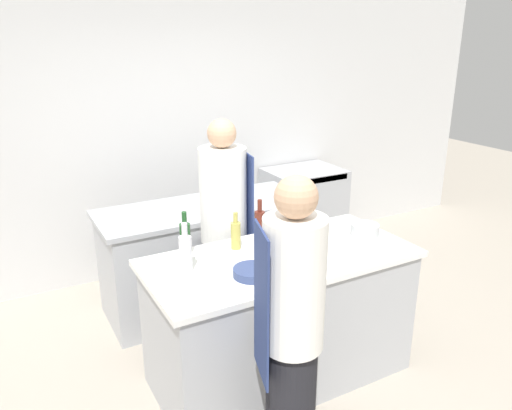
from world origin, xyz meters
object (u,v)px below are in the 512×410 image
object	(u,v)px
chef_at_prep_near	(292,331)
chef_at_stove	(224,231)
bottle_olive_oil	(291,244)
stockpot	(234,181)
bowl_ceramic_blue	(352,250)
bowl_mixing_large	(253,272)
bottle_sauce	(301,255)
cup	(282,255)
bowl_prep_small	(365,230)
bottle_water	(185,238)
bottle_vinegar	(260,225)
bottle_wine	(186,252)
oven_range	(303,210)
bottle_cooking_oil	(236,234)

from	to	relation	value
chef_at_prep_near	chef_at_stove	distance (m)	1.43
bottle_olive_oil	stockpot	world-z (taller)	stockpot
bottle_olive_oil	bowl_ceramic_blue	size ratio (longest dim) A/B	0.99
bowl_mixing_large	chef_at_stove	bearing A→B (deg)	75.66
bottle_sauce	cup	world-z (taller)	bottle_sauce
bowl_mixing_large	bowl_prep_small	world-z (taller)	bowl_prep_small
bottle_water	bottle_vinegar	bearing A→B (deg)	-4.89
bottle_olive_oil	bottle_wine	world-z (taller)	bottle_wine
bottle_vinegar	bottle_sauce	distance (m)	0.48
bottle_wine	stockpot	distance (m)	1.61
oven_range	bottle_wine	size ratio (longest dim) A/B	2.94
bottle_wine	bottle_water	world-z (taller)	bottle_wine
bottle_sauce	chef_at_prep_near	bearing A→B (deg)	-127.47
bottle_sauce	chef_at_stove	bearing A→B (deg)	96.49
bottle_vinegar	bottle_cooking_oil	size ratio (longest dim) A/B	1.19
bowl_ceramic_blue	bottle_wine	bearing A→B (deg)	163.96
chef_at_stove	bottle_cooking_oil	xyz separation A→B (m)	(-0.13, -0.46, 0.16)
bottle_vinegar	bowl_prep_small	distance (m)	0.78
bowl_ceramic_blue	bowl_mixing_large	bearing A→B (deg)	176.29
bowl_ceramic_blue	bottle_water	bearing A→B (deg)	150.91
bottle_wine	bowl_ceramic_blue	distance (m)	1.10
chef_at_prep_near	bottle_sauce	xyz separation A→B (m)	(0.38, 0.50, 0.15)
bowl_ceramic_blue	chef_at_stove	bearing A→B (deg)	118.65
bowl_ceramic_blue	stockpot	xyz separation A→B (m)	(-0.08, 1.59, 0.08)
bowl_mixing_large	stockpot	size ratio (longest dim) A/B	1.03
chef_at_stove	cup	xyz separation A→B (m)	(0.03, -0.80, 0.11)
bottle_wine	bowl_ceramic_blue	size ratio (longest dim) A/B	1.59
bottle_olive_oil	cup	xyz separation A→B (m)	(-0.12, -0.08, -0.03)
chef_at_stove	bottle_olive_oil	world-z (taller)	chef_at_stove
bowl_mixing_large	cup	distance (m)	0.26
chef_at_prep_near	bowl_prep_small	xyz separation A→B (m)	(1.08, 0.71, 0.11)
bowl_mixing_large	bowl_ceramic_blue	size ratio (longest dim) A/B	1.20
bottle_wine	bowl_prep_small	size ratio (longest dim) A/B	1.54
chef_at_stove	bottle_wine	world-z (taller)	chef_at_stove
bottle_olive_oil	cup	size ratio (longest dim) A/B	1.91
bowl_mixing_large	stockpot	distance (m)	1.67
bottle_wine	cup	xyz separation A→B (m)	(0.58, -0.18, -0.07)
bottle_cooking_oil	bowl_mixing_large	world-z (taller)	bottle_cooking_oil
bottle_cooking_oil	bottle_water	bearing A→B (deg)	167.66
bowl_prep_small	stockpot	world-z (taller)	stockpot
bottle_olive_oil	bowl_prep_small	distance (m)	0.66
bottle_vinegar	bowl_mixing_large	world-z (taller)	bottle_vinegar
oven_range	bottle_cooking_oil	xyz separation A→B (m)	(-1.60, -1.52, 0.57)
bottle_vinegar	bowl_prep_small	xyz separation A→B (m)	(0.73, -0.27, -0.08)
bottle_water	cup	distance (m)	0.65
chef_at_prep_near	bottle_water	bearing A→B (deg)	27.34
bowl_prep_small	stockpot	xyz separation A→B (m)	(-0.39, 1.37, 0.07)
chef_at_stove	stockpot	distance (m)	0.81
chef_at_prep_near	stockpot	bearing A→B (deg)	-1.51
chef_at_prep_near	chef_at_stove	bearing A→B (deg)	5.85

